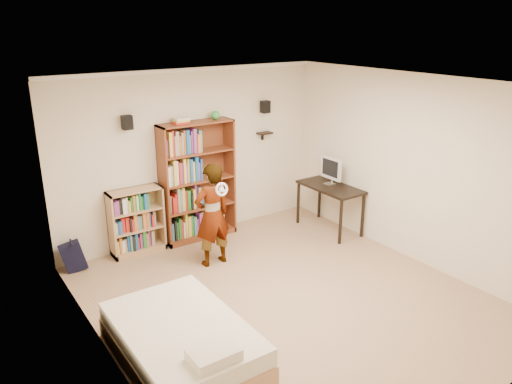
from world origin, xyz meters
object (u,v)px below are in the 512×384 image
daybed (182,337)px  low_bookshelf (137,221)px  computer_desk (329,208)px  tall_bookshelf (198,182)px  person (212,215)px

daybed → low_bookshelf: bearing=77.6°
computer_desk → daybed: (-3.59, -1.71, -0.12)m
tall_bookshelf → low_bookshelf: bearing=178.7°
low_bookshelf → daybed: low_bookshelf is taller
computer_desk → person: size_ratio=0.75×
tall_bookshelf → daybed: bearing=-121.5°
low_bookshelf → person: 1.26m
computer_desk → person: (-2.23, 0.01, 0.37)m
person → daybed: bearing=50.1°
daybed → person: person is taller
daybed → tall_bookshelf: bearing=58.5°
tall_bookshelf → person: size_ratio=1.26×
tall_bookshelf → daybed: size_ratio=1.06×
tall_bookshelf → person: tall_bookshelf is taller
tall_bookshelf → person: (-0.28, -0.95, -0.19)m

